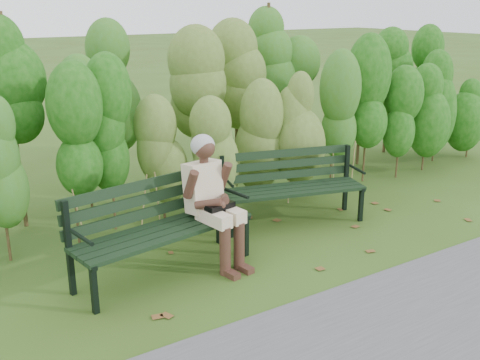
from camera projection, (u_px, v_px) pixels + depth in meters
ground at (258, 257)px, 5.85m from camera, size 80.00×80.00×0.00m
hedge_band at (174, 110)px, 6.96m from camera, size 11.04×1.67×2.42m
leaf_litter at (226, 265)px, 5.67m from camera, size 5.57×2.06×0.01m
bench_left at (158, 220)px, 5.40m from camera, size 1.87×0.86×0.90m
bench_right at (290, 181)px, 6.69m from camera, size 1.78×0.98×0.85m
seated_woman at (212, 193)px, 5.54m from camera, size 0.54×0.79×1.31m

